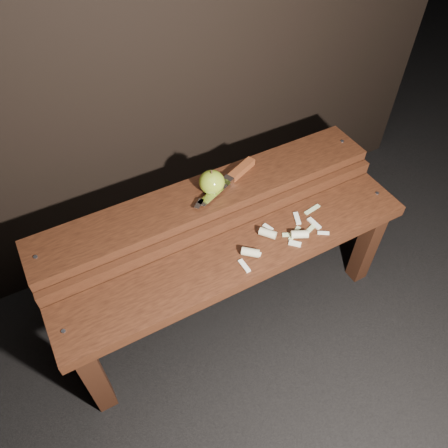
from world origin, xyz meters
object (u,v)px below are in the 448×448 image
apple (212,182)px  knife (235,175)px  bench_front_tier (242,268)px  bench_rear_tier (209,211)px

apple → knife: apple is taller
bench_front_tier → knife: (0.11, 0.25, 0.16)m
knife → bench_front_tier: bearing=-113.9°
bench_rear_tier → knife: (0.11, 0.02, 0.10)m
bench_rear_tier → knife: knife is taller
bench_front_tier → knife: 0.31m
bench_rear_tier → knife: bearing=11.2°
bench_front_tier → bench_rear_tier: 0.23m
knife → bench_rear_tier: bearing=-168.8°
bench_front_tier → bench_rear_tier: bench_rear_tier is taller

